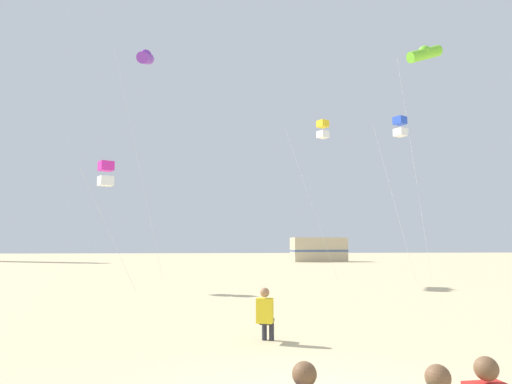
{
  "coord_description": "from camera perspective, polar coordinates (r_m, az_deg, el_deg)",
  "views": [
    {
      "loc": [
        -1.38,
        -6.15,
        2.1
      ],
      "look_at": [
        0.51,
        12.14,
        4.09
      ],
      "focal_mm": 33.45,
      "sensor_mm": 36.0,
      "label": 1
    }
  ],
  "objects": [
    {
      "name": "kite_tube_violet",
      "position": [
        30.84,
        -13.08,
        15.38
      ],
      "size": [
        3.09,
        2.85,
        14.06
      ],
      "color": "silver",
      "rests_on": "ground"
    },
    {
      "name": "kite_tube_lime",
      "position": [
        32.77,
        19.5,
        15.34
      ],
      "size": [
        2.75,
        2.25,
        14.64
      ],
      "color": "silver",
      "rests_on": "ground"
    },
    {
      "name": "kite_box_magenta",
      "position": [
        23.17,
        -17.52,
        2.1
      ],
      "size": [
        2.37,
        2.03,
        5.9
      ],
      "color": "silver",
      "rests_on": "ground"
    },
    {
      "name": "rv_van_tan",
      "position": [
        56.79,
        7.51,
        -6.85
      ],
      "size": [
        6.62,
        2.88,
        2.8
      ],
      "rotation": [
        0.0,
        0.0,
        0.09
      ],
      "color": "#C6B28C",
      "rests_on": "ground"
    },
    {
      "name": "kite_box_gold",
      "position": [
        31.42,
        7.98,
        7.41
      ],
      "size": [
        2.94,
        2.94,
        10.05
      ],
      "color": "silver",
      "rests_on": "ground"
    },
    {
      "name": "kite_box_blue",
      "position": [
        29.2,
        16.84,
        7.47
      ],
      "size": [
        2.01,
        2.01,
        9.45
      ],
      "color": "silver",
      "rests_on": "ground"
    },
    {
      "name": "kite_flyer_standing",
      "position": [
        10.52,
        1.15,
        -14.29
      ],
      "size": [
        0.45,
        0.56,
        1.16
      ],
      "rotation": [
        0.0,
        0.0,
        2.82
      ],
      "color": "yellow",
      "rests_on": "ground"
    }
  ]
}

